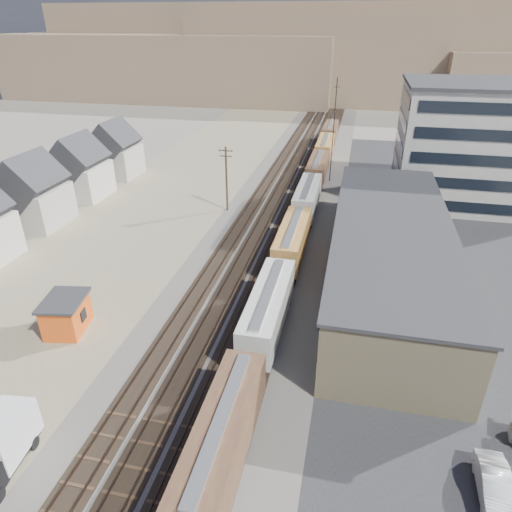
% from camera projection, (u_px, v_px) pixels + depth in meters
% --- Properties ---
extents(ground, '(300.00, 300.00, 0.00)m').
position_uv_depth(ground, '(184.00, 428.00, 33.39)').
color(ground, '#6B6356').
rests_on(ground, ground).
extents(ballast_bed, '(18.00, 200.00, 0.06)m').
position_uv_depth(ballast_bed, '(289.00, 197.00, 76.68)').
color(ballast_bed, '#4C4742').
rests_on(ballast_bed, ground).
extents(dirt_yard, '(24.00, 180.00, 0.03)m').
position_uv_depth(dirt_yard, '(154.00, 209.00, 71.88)').
color(dirt_yard, '#7A7153').
rests_on(dirt_yard, ground).
extents(asphalt_lot, '(26.00, 120.00, 0.04)m').
position_uv_depth(asphalt_lot, '(438.00, 248.00, 59.46)').
color(asphalt_lot, '#232326').
rests_on(asphalt_lot, ground).
extents(rail_tracks, '(11.40, 200.00, 0.24)m').
position_uv_depth(rail_tracks, '(286.00, 196.00, 76.75)').
color(rail_tracks, black).
rests_on(rail_tracks, ground).
extents(freight_train, '(3.00, 119.74, 4.46)m').
position_uv_depth(freight_train, '(301.00, 216.00, 61.90)').
color(freight_train, black).
rests_on(freight_train, ground).
extents(warehouse, '(12.40, 40.40, 7.25)m').
position_uv_depth(warehouse, '(389.00, 252.00, 50.47)').
color(warehouse, tan).
rests_on(warehouse, ground).
extents(office_tower, '(22.60, 18.60, 18.45)m').
position_uv_depth(office_tower, '(472.00, 144.00, 71.33)').
color(office_tower, '#9E998E').
rests_on(office_tower, ground).
extents(utility_pole_north, '(2.20, 0.32, 10.00)m').
position_uv_depth(utility_pole_north, '(226.00, 178.00, 68.96)').
color(utility_pole_north, '#382619').
rests_on(utility_pole_north, ground).
extents(radio_mast, '(1.20, 0.16, 18.00)m').
position_uv_depth(radio_mast, '(333.00, 131.00, 80.00)').
color(radio_mast, black).
rests_on(radio_mast, ground).
extents(townhouse_row, '(8.15, 68.16, 10.47)m').
position_uv_depth(townhouse_row, '(4.00, 211.00, 59.59)').
color(townhouse_row, '#B7B2A8').
rests_on(townhouse_row, ground).
extents(hills_north, '(265.00, 80.00, 32.00)m').
position_uv_depth(hills_north, '(339.00, 57.00, 172.30)').
color(hills_north, brown).
rests_on(hills_north, ground).
extents(maintenance_shed, '(4.41, 5.28, 3.46)m').
position_uv_depth(maintenance_shed, '(66.00, 314.00, 43.15)').
color(maintenance_shed, '#EA5416').
rests_on(maintenance_shed, ground).
extents(parked_car_white, '(1.94, 5.19, 1.69)m').
position_uv_depth(parked_car_white, '(494.00, 487.00, 28.22)').
color(parked_car_white, silver).
rests_on(parked_car_white, ground).
extents(parked_car_blue, '(6.55, 5.20, 1.65)m').
position_uv_depth(parked_car_blue, '(420.00, 212.00, 68.71)').
color(parked_car_blue, navy).
rests_on(parked_car_blue, ground).
extents(parked_car_far, '(3.06, 5.25, 1.68)m').
position_uv_depth(parked_car_far, '(471.00, 183.00, 80.45)').
color(parked_car_far, white).
rests_on(parked_car_far, ground).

